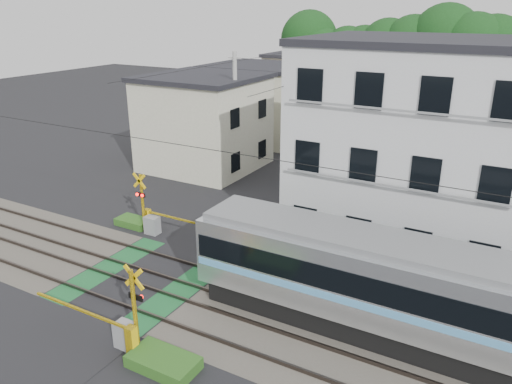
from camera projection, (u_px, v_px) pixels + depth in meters
The scene contains 12 objects.
ground at pixel (143, 279), 20.53m from camera, with size 120.00×120.00×0.00m, color black.
track_bed at pixel (143, 278), 20.52m from camera, with size 120.00×120.00×0.14m.
commuter_train at pixel (443, 301), 15.63m from camera, with size 17.01×2.69×3.53m.
crossing_signal_near at pixel (126, 330), 16.11m from camera, with size 4.74×0.65×3.09m.
crossing_signal_far at pixel (151, 220), 24.45m from camera, with size 4.74×0.65×3.09m.
apartment_block at pixel (417, 143), 22.77m from camera, with size 10.20×8.36×9.30m.
houses_row at pixel (357, 102), 40.46m from camera, with size 22.07×31.35×6.80m.
tree_hill at pixel (425, 55), 56.80m from camera, with size 40.00×13.46×11.10m.
catenary at pixel (273, 226), 16.52m from camera, with size 60.00×5.04×7.00m.
utility_poles at pixel (329, 95), 38.38m from camera, with size 7.90×42.00×8.00m.
pedestrian at pixel (379, 109), 49.61m from camera, with size 0.67×0.44×1.84m, color black.
weed_patches at pixel (175, 287), 19.59m from camera, with size 10.25×8.80×0.40m.
Camera 1 is at (12.87, -13.40, 10.54)m, focal length 35.00 mm.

